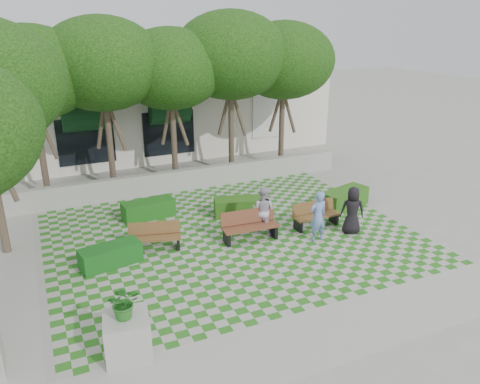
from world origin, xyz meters
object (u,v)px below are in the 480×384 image
hedge_midright (240,207)px  bench_east (315,215)px  bench_west (155,237)px  person_white (263,210)px  bench_mid (250,226)px  person_dark (352,210)px  hedge_west (111,255)px  planter_front (127,328)px  person_blue (318,216)px  hedge_east (345,198)px  hedge_midleft (148,209)px

hedge_midright → bench_east: bearing=-44.7°
bench_west → person_white: (3.72, -0.36, 0.42)m
bench_east → bench_mid: bearing=178.5°
bench_mid → bench_east: bearing=3.3°
hedge_midright → person_white: size_ratio=1.13×
hedge_midright → person_dark: person_dark is taller
hedge_west → person_dark: person_dark is taller
bench_mid → bench_west: 3.15m
bench_mid → person_dark: (3.42, -0.99, 0.35)m
planter_front → person_blue: person_blue is taller
bench_east → planter_front: planter_front is taller
bench_west → person_dark: bearing=0.5°
hedge_east → planter_front: bearing=-151.5°
person_blue → person_dark: person_blue is taller
bench_east → hedge_east: bench_east is taller
person_dark → person_white: size_ratio=0.99×
person_white → person_dark: bearing=-156.1°
person_blue → hedge_west: bearing=-11.8°
bench_mid → hedge_west: size_ratio=1.07×
hedge_midleft → person_blue: size_ratio=1.08×
planter_front → person_white: (5.56, 4.38, 0.14)m
hedge_east → person_blue: person_blue is taller
bench_west → hedge_west: 1.57m
bench_west → hedge_midright: size_ratio=0.91×
hedge_west → person_white: bearing=1.4°
bench_east → hedge_east: 2.34m
person_white → bench_mid: bearing=71.5°
hedge_east → hedge_west: hedge_east is taller
hedge_east → hedge_west: size_ratio=1.13×
hedge_east → person_dark: size_ratio=1.22×
hedge_midleft → person_blue: person_blue is taller
bench_west → hedge_midleft: size_ratio=0.92×
planter_front → hedge_midleft: bearing=72.8°
hedge_midleft → person_white: (3.29, -2.93, 0.51)m
hedge_midleft → bench_east: bearing=-31.5°
bench_west → person_blue: (5.10, -1.63, 0.46)m
hedge_east → bench_east: bearing=-152.1°
bench_east → hedge_west: bench_east is taller
bench_mid → person_white: person_white is taller
bench_east → bench_west: 5.71m
bench_mid → person_dark: 3.58m
bench_east → person_dark: person_dark is taller
bench_west → person_white: size_ratio=1.03×
hedge_midright → person_white: (0.09, -1.74, 0.51)m
hedge_midright → planter_front: 8.21m
hedge_midright → hedge_west: bearing=-159.9°
bench_mid → planter_front: planter_front is taller
bench_west → hedge_midright: 3.88m
bench_mid → person_white: (0.64, 0.27, 0.36)m
planter_front → person_blue: size_ratio=0.99×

